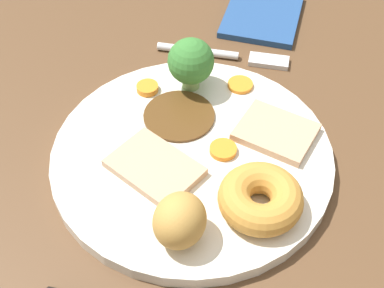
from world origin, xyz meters
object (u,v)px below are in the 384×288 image
at_px(broccoli_floret, 191,62).
at_px(folded_napkin, 262,16).
at_px(meat_slice_under, 276,132).
at_px(fork, 227,55).
at_px(carrot_coin_side, 240,85).
at_px(meat_slice_main, 155,167).
at_px(carrot_coin_back, 223,150).
at_px(roast_potato_left, 180,221).
at_px(dinner_plate, 192,156).
at_px(carrot_coin_front, 147,88).
at_px(yorkshire_pudding, 260,198).

height_order(broccoli_floret, folded_napkin, broccoli_floret).
bearing_deg(meat_slice_under, folded_napkin, -172.16).
distance_m(meat_slice_under, fork, 0.14).
bearing_deg(carrot_coin_side, meat_slice_main, -26.63).
height_order(carrot_coin_back, carrot_coin_side, carrot_coin_back).
bearing_deg(roast_potato_left, fork, 178.57).
height_order(dinner_plate, carrot_coin_front, carrot_coin_front).
xyz_separation_m(meat_slice_main, yorkshire_pudding, (0.03, 0.10, 0.01)).
xyz_separation_m(meat_slice_main, roast_potato_left, (0.06, 0.04, 0.02)).
distance_m(dinner_plate, roast_potato_left, 0.10).
relative_size(broccoli_floret, folded_napkin, 0.52).
bearing_deg(carrot_coin_front, carrot_coin_side, 103.64).
relative_size(meat_slice_under, yorkshire_pudding, 0.98).
relative_size(yorkshire_pudding, roast_potato_left, 1.52).
relative_size(meat_slice_under, folded_napkin, 0.64).
bearing_deg(yorkshire_pudding, carrot_coin_side, -167.77).
height_order(dinner_plate, yorkshire_pudding, yorkshire_pudding).
xyz_separation_m(carrot_coin_back, folded_napkin, (-0.24, 0.02, -0.01)).
distance_m(meat_slice_under, carrot_coin_side, 0.08).
distance_m(meat_slice_main, carrot_coin_back, 0.07).
distance_m(meat_slice_main, carrot_coin_side, 0.14).
relative_size(dinner_plate, yorkshire_pudding, 3.66).
bearing_deg(broccoli_floret, carrot_coin_back, 28.08).
distance_m(carrot_coin_front, carrot_coin_back, 0.11).
xyz_separation_m(dinner_plate, yorkshire_pudding, (0.05, 0.07, 0.02)).
bearing_deg(meat_slice_under, fork, -153.51).
bearing_deg(yorkshire_pudding, meat_slice_main, -104.83).
distance_m(yorkshire_pudding, carrot_coin_front, 0.18).
height_order(carrot_coin_back, fork, carrot_coin_back).
relative_size(meat_slice_main, carrot_coin_front, 3.49).
bearing_deg(carrot_coin_front, yorkshire_pudding, 44.55).
bearing_deg(dinner_plate, carrot_coin_front, -141.46).
xyz_separation_m(yorkshire_pudding, broccoli_floret, (-0.14, -0.08, 0.02)).
bearing_deg(fork, carrot_coin_front, -128.94).
height_order(meat_slice_main, carrot_coin_side, meat_slice_main).
distance_m(carrot_coin_front, fork, 0.11).
xyz_separation_m(meat_slice_main, meat_slice_under, (-0.06, 0.10, 0.00)).
bearing_deg(carrot_coin_side, carrot_coin_back, -3.44).
relative_size(dinner_plate, broccoli_floret, 4.62).
xyz_separation_m(dinner_plate, carrot_coin_front, (-0.08, -0.06, 0.01)).
xyz_separation_m(meat_slice_under, folded_napkin, (-0.21, -0.03, -0.01)).
relative_size(dinner_plate, meat_slice_main, 3.33).
bearing_deg(meat_slice_main, meat_slice_under, 120.93).
bearing_deg(roast_potato_left, yorkshire_pudding, 122.25).
distance_m(roast_potato_left, broccoli_floret, 0.18).
bearing_deg(meat_slice_under, meat_slice_main, -59.07).
bearing_deg(meat_slice_under, carrot_coin_back, -57.47).
relative_size(dinner_plate, folded_napkin, 2.40).
xyz_separation_m(carrot_coin_side, fork, (-0.06, -0.02, -0.01)).
height_order(meat_slice_main, fork, meat_slice_main).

